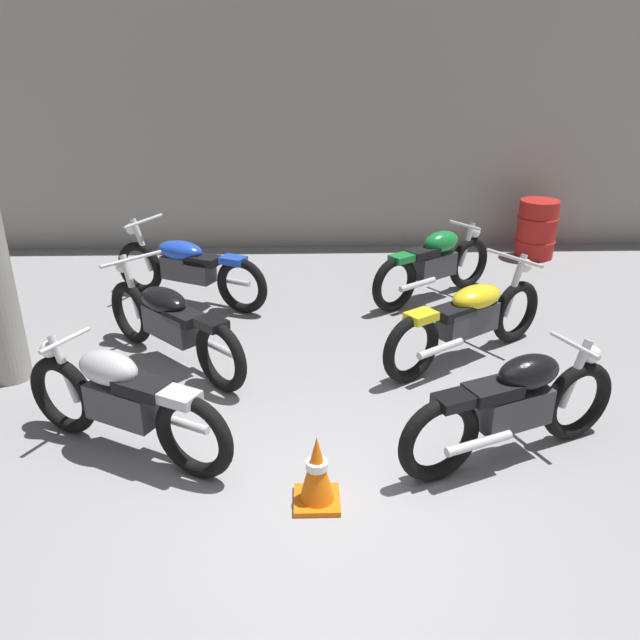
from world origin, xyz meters
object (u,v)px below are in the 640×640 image
object	(u,v)px
motorcycle_left_row_2	(187,267)
motorcycle_right_row_2	(435,263)
motorcycle_right_row_0	(515,405)
oil_drum	(537,229)
traffic_cone	(317,472)
motorcycle_right_row_1	(469,318)
motorcycle_left_row_0	(122,400)
motorcycle_left_row_1	(171,322)

from	to	relation	value
motorcycle_left_row_2	motorcycle_right_row_2	distance (m)	3.01
motorcycle_right_row_0	oil_drum	bearing A→B (deg)	69.20
oil_drum	motorcycle_right_row_0	bearing A→B (deg)	-110.80
motorcycle_right_row_0	traffic_cone	distance (m)	1.58
motorcycle_right_row_1	motorcycle_right_row_0	bearing A→B (deg)	-92.11
motorcycle_right_row_1	oil_drum	distance (m)	3.77
motorcycle_right_row_0	motorcycle_right_row_2	size ratio (longest dim) A/B	1.11
motorcycle_left_row_2	motorcycle_right_row_2	bearing A→B (deg)	0.65
motorcycle_right_row_1	motorcycle_right_row_2	world-z (taller)	motorcycle_right_row_1
motorcycle_right_row_2	oil_drum	world-z (taller)	motorcycle_right_row_2
motorcycle_right_row_0	traffic_cone	xyz separation A→B (m)	(-1.49, -0.49, -0.20)
motorcycle_left_row_2	motorcycle_left_row_0	bearing A→B (deg)	-89.80
motorcycle_left_row_1	motorcycle_right_row_1	distance (m)	2.92
motorcycle_right_row_0	motorcycle_right_row_1	size ratio (longest dim) A/B	1.00
motorcycle_left_row_2	oil_drum	bearing A→B (deg)	19.03
motorcycle_left_row_2	motorcycle_right_row_1	xyz separation A→B (m)	(3.02, -1.63, 0.00)
motorcycle_left_row_0	motorcycle_right_row_1	size ratio (longest dim) A/B	0.96
motorcycle_left_row_2	motorcycle_right_row_0	size ratio (longest dim) A/B	1.07
oil_drum	motorcycle_left_row_2	bearing A→B (deg)	-160.97
motorcycle_left_row_1	motorcycle_left_row_0	bearing A→B (deg)	-93.52
motorcycle_right_row_0	oil_drum	xyz separation A→B (m)	(1.88, 4.94, -0.03)
motorcycle_left_row_0	oil_drum	size ratio (longest dim) A/B	2.10
motorcycle_left_row_1	motorcycle_left_row_2	world-z (taller)	same
motorcycle_right_row_1	motorcycle_left_row_0	bearing A→B (deg)	-153.63
motorcycle_right_row_0	motorcycle_right_row_2	distance (m)	3.31
motorcycle_left_row_2	traffic_cone	size ratio (longest dim) A/B	3.67
motorcycle_right_row_2	motorcycle_left_row_1	bearing A→B (deg)	-150.12
motorcycle_left_row_0	traffic_cone	world-z (taller)	motorcycle_left_row_0
motorcycle_left_row_1	motorcycle_left_row_2	distance (m)	1.64
motorcycle_right_row_1	traffic_cone	world-z (taller)	motorcycle_right_row_1
motorcycle_left_row_0	motorcycle_right_row_1	world-z (taller)	motorcycle_right_row_1
motorcycle_right_row_0	motorcycle_right_row_2	world-z (taller)	same
motorcycle_left_row_2	traffic_cone	bearing A→B (deg)	-68.73
motorcycle_left_row_1	motorcycle_left_row_2	bearing A→B (deg)	93.58
motorcycle_left_row_1	motorcycle_right_row_0	distance (m)	3.29
motorcycle_left_row_0	motorcycle_left_row_2	bearing A→B (deg)	90.20
motorcycle_left_row_1	traffic_cone	bearing A→B (deg)	-57.41
motorcycle_left_row_1	motorcycle_right_row_1	bearing A→B (deg)	0.12
motorcycle_left_row_0	motorcycle_left_row_1	xyz separation A→B (m)	(0.09, 1.49, -0.01)
motorcycle_right_row_2	oil_drum	size ratio (longest dim) A/B	1.97
motorcycle_right_row_0	motorcycle_left_row_0	bearing A→B (deg)	176.98
motorcycle_left_row_1	motorcycle_right_row_1	world-z (taller)	same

